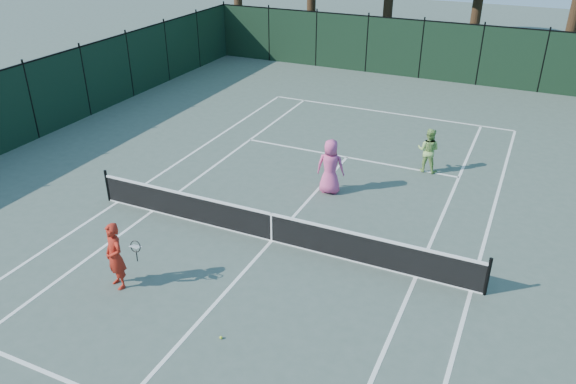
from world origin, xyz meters
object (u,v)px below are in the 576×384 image
at_px(coach, 115,256).
at_px(player_pink, 330,167).
at_px(player_green, 428,150).
at_px(loose_ball_midcourt, 221,338).

bearing_deg(coach, player_pink, 89.01).
xyz_separation_m(player_green, loose_ball_midcourt, (-2.20, -10.50, -0.76)).
distance_m(player_pink, loose_ball_midcourt, 7.60).
xyz_separation_m(player_pink, player_green, (2.54, 2.95, -0.12)).
height_order(player_pink, player_green, player_pink).
distance_m(player_pink, player_green, 3.90).
bearing_deg(player_green, player_pink, 51.75).
relative_size(coach, player_pink, 0.96).
bearing_deg(player_pink, player_green, -140.78).
relative_size(player_pink, loose_ball_midcourt, 27.02).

